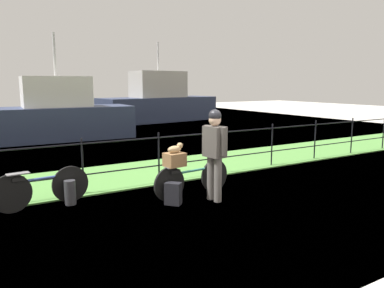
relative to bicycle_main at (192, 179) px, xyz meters
name	(u,v)px	position (x,y,z in m)	size (l,w,h in m)	color
ground_plane	(249,201)	(0.72, -0.82, -0.34)	(60.00, 60.00, 0.00)	beige
grass_strip	(171,169)	(0.72, 2.22, -0.33)	(27.00, 2.40, 0.03)	#569342
harbor_water	(76,131)	(0.72, 11.27, -0.34)	(30.00, 30.00, 0.00)	#60849E
iron_fence	(191,150)	(0.72, 1.21, 0.30)	(18.04, 0.04, 1.11)	black
bicycle_main	(192,179)	(0.00, 0.00, 0.00)	(1.72, 0.26, 0.64)	black
wooden_crate	(175,160)	(-0.40, -0.04, 0.43)	(0.35, 0.29, 0.25)	olive
terrier_dog	(176,149)	(-0.37, -0.04, 0.63)	(0.32, 0.17, 0.18)	tan
cyclist_person	(215,147)	(0.22, -0.43, 0.66)	(0.30, 0.54, 1.68)	slate
backpack_on_paving	(173,194)	(-0.54, -0.25, -0.14)	(0.28, 0.18, 0.40)	black
mooring_bollard	(70,192)	(-2.11, 0.71, -0.12)	(0.20, 0.20, 0.44)	#38383D
bicycle_parked	(41,188)	(-2.57, 0.81, 0.01)	(1.65, 0.25, 0.66)	black
moored_boat_near	(159,103)	(5.96, 13.40, 0.69)	(7.02, 3.01, 4.41)	#2D3856
moored_boat_mid	(58,116)	(-0.52, 8.97, 0.55)	(5.62, 2.17, 4.00)	#2D3856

